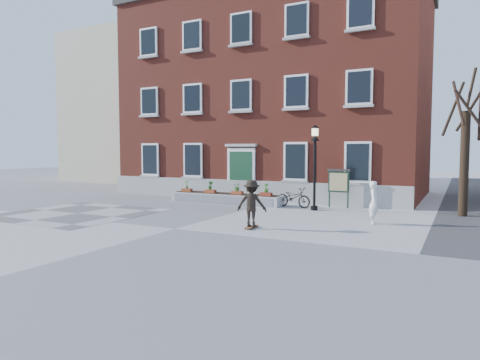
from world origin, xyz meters
The scene contains 11 objects.
ground centered at (0.00, 0.00, 0.00)m, with size 100.00×100.00×0.00m, color #9A9A9C.
checker_patch centered at (-6.00, 1.00, 0.01)m, with size 6.00×6.00×0.01m, color #515153.
distant_building centered at (-18.00, 20.00, 6.50)m, with size 10.00×12.00×13.00m, color #C0B89B.
bicycle centered at (1.69, 7.31, 0.49)m, with size 0.65×1.85×0.97m, color black.
bystander centered at (6.03, 4.32, 0.81)m, with size 0.59×0.39×1.62m, color silver.
brick_building centered at (-2.00, 13.98, 6.30)m, with size 18.40×10.85×12.60m.
planter_assembly centered at (-1.99, 7.18, 0.31)m, with size 6.20×1.12×1.15m.
bare_tree centered at (9.01, 8.01, 2.79)m, with size 1.83×1.83×6.16m.
lamp_post centered at (2.90, 6.83, 2.54)m, with size 0.40×0.40×3.93m.
notice_board centered at (3.66, 8.22, 1.26)m, with size 1.10×0.16×1.87m.
skateboarder centered at (2.36, 1.33, 0.90)m, with size 1.17×0.81×1.73m.
Camera 1 is at (8.96, -12.17, 2.78)m, focal length 32.00 mm.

